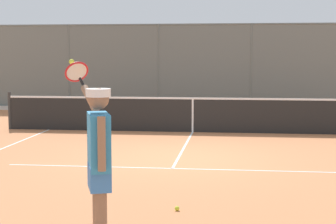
# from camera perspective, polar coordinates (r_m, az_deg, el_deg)

# --- Properties ---
(ground_plane) EXTENTS (60.00, 60.00, 0.00)m
(ground_plane) POSITION_cam_1_polar(r_m,az_deg,el_deg) (11.60, 1.02, -4.76)
(ground_plane) COLOR #C67A4C
(court_line_markings) EXTENTS (8.27, 9.11, 0.01)m
(court_line_markings) POSITION_cam_1_polar(r_m,az_deg,el_deg) (10.27, 0.24, -6.15)
(court_line_markings) COLOR white
(court_line_markings) RESTS_ON ground
(fence_backdrop) EXTENTS (20.26, 1.37, 3.28)m
(fence_backdrop) POSITION_cam_1_polar(r_m,az_deg,el_deg) (21.55, 3.80, 4.11)
(fence_backdrop) COLOR slate
(fence_backdrop) RESTS_ON ground
(tennis_net) EXTENTS (10.63, 0.09, 1.07)m
(tennis_net) POSITION_cam_1_polar(r_m,az_deg,el_deg) (15.44, 2.53, -0.24)
(tennis_net) COLOR #2D2D2D
(tennis_net) RESTS_ON ground
(tennis_player) EXTENTS (0.82, 1.31, 2.09)m
(tennis_player) POSITION_cam_1_polar(r_m,az_deg,el_deg) (6.04, -7.10, -4.42)
(tennis_player) COLOR silver
(tennis_player) RESTS_ON ground
(tennis_ball_near_net) EXTENTS (0.07, 0.07, 0.07)m
(tennis_ball_near_net) POSITION_cam_1_polar(r_m,az_deg,el_deg) (7.82, 0.93, -9.79)
(tennis_ball_near_net) COLOR #CCDB33
(tennis_ball_near_net) RESTS_ON ground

